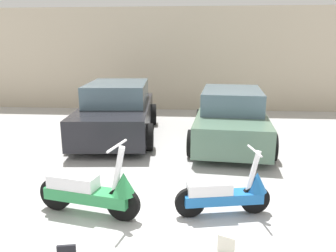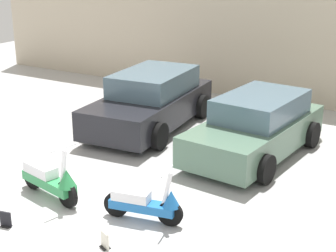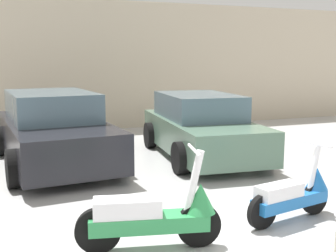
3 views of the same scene
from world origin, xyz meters
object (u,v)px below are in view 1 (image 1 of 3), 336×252
(scooter_front_right, at_px, (227,192))
(car_rear_left, at_px, (117,111))
(scooter_front_left, at_px, (92,190))
(placard_near_right_scooter, at_px, (226,248))
(car_rear_center, at_px, (231,117))

(scooter_front_right, height_order, car_rear_left, car_rear_left)
(scooter_front_left, bearing_deg, placard_near_right_scooter, -11.99)
(car_rear_left, relative_size, car_rear_center, 1.07)
(car_rear_left, bearing_deg, scooter_front_right, 26.46)
(scooter_front_left, bearing_deg, car_rear_center, 71.25)
(scooter_front_right, xyz_separation_m, placard_near_right_scooter, (-0.10, -0.97, -0.22))
(scooter_front_right, bearing_deg, scooter_front_left, 173.95)
(scooter_front_left, xyz_separation_m, car_rear_center, (2.32, 3.82, 0.23))
(car_rear_left, bearing_deg, placard_near_right_scooter, 20.37)
(scooter_front_left, distance_m, placard_near_right_scooter, 1.97)
(scooter_front_left, xyz_separation_m, car_rear_left, (-0.61, 4.24, 0.28))
(placard_near_right_scooter, bearing_deg, scooter_front_left, 155.55)
(scooter_front_left, height_order, car_rear_left, car_rear_left)
(scooter_front_left, relative_size, car_rear_left, 0.36)
(car_rear_left, height_order, placard_near_right_scooter, car_rear_left)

